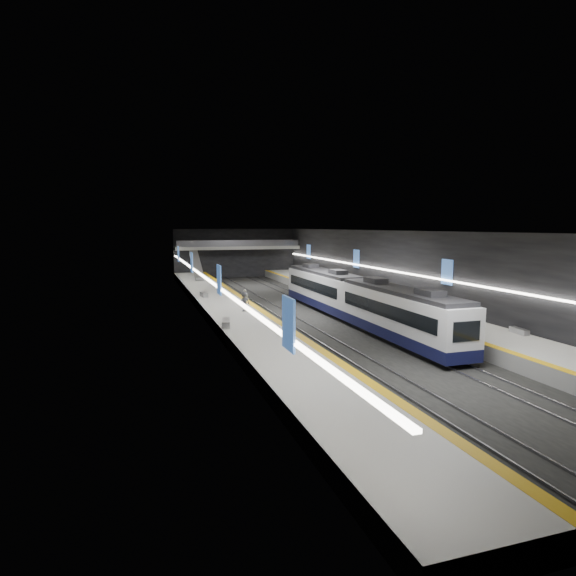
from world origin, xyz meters
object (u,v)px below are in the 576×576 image
object	(u,v)px
bench_right_near	(519,331)
passenger_right_a	(426,305)
bench_left_far	(204,295)
bench_right_far	(383,296)
train	(355,298)
bench_left_near	(226,323)
passenger_left_a	(245,299)
passenger_left_b	(244,302)
escalator	(197,265)

from	to	relation	value
bench_right_near	passenger_right_a	bearing A→B (deg)	115.42
bench_left_far	bench_right_far	size ratio (longest dim) A/B	1.04
bench_right_far	train	bearing A→B (deg)	-155.76
bench_left_near	bench_right_near	distance (m)	20.90
bench_right_near	passenger_left_a	world-z (taller)	passenger_left_a
train	passenger_left_b	distance (m)	9.76
bench_left_far	bench_right_near	size ratio (longest dim) A/B	1.16
bench_left_far	passenger_left_b	world-z (taller)	passenger_left_b
bench_right_near	passenger_right_a	size ratio (longest dim) A/B	0.82
bench_right_far	passenger_right_a	size ratio (longest dim) A/B	0.91
passenger_left_b	bench_right_near	bearing A→B (deg)	116.92
bench_right_near	bench_right_far	size ratio (longest dim) A/B	0.90
bench_left_near	bench_right_far	xyz separation A→B (m)	(18.34, 9.46, -0.03)
bench_left_near	train	bearing A→B (deg)	24.69
bench_left_near	passenger_right_a	bearing A→B (deg)	6.35
bench_right_far	passenger_left_a	xyz separation A→B (m)	(-15.19, -1.88, 0.64)
train	passenger_right_a	xyz separation A→B (m)	(4.42, -4.24, -0.21)
escalator	passenger_left_a	world-z (taller)	escalator
escalator	passenger_right_a	bearing A→B (deg)	-67.91
train	passenger_left_b	bearing A→B (deg)	163.04
bench_right_far	passenger_left_b	bearing A→B (deg)	171.66
bench_left_far	bench_right_near	xyz separation A→B (m)	(18.50, -24.51, -0.03)
bench_right_far	bench_left_far	bearing A→B (deg)	139.06
bench_right_near	passenger_left_a	xyz separation A→B (m)	(-15.85, 16.29, 0.66)
bench_left_near	passenger_right_a	distance (m)	16.48
passenger_right_a	bench_right_far	bearing A→B (deg)	-10.89
escalator	passenger_left_b	distance (m)	28.46
passenger_left_a	bench_right_near	bearing A→B (deg)	22.87
escalator	passenger_left_a	size ratio (longest dim) A/B	4.67
escalator	passenger_left_b	size ratio (longest dim) A/B	4.60
bench_right_near	passenger_right_a	xyz separation A→B (m)	(-2.58, 7.46, 0.79)
train	passenger_right_a	size ratio (longest dim) A/B	15.17
train	bench_right_far	size ratio (longest dim) A/B	16.70
bench_right_far	passenger_left_b	distance (m)	16.10
bench_right_near	bench_right_far	distance (m)	18.18
escalator	bench_left_far	xyz separation A→B (m)	(-1.50, -18.47, -1.67)
bench_left_near	escalator	bearing A→B (deg)	97.37
bench_right_near	passenger_left_b	size ratio (longest dim) A/B	0.93
bench_left_near	bench_left_far	bearing A→B (deg)	98.89
bench_left_far	bench_left_near	bearing A→B (deg)	-96.93
bench_right_far	passenger_right_a	distance (m)	10.91
bench_left_near	bench_left_far	size ratio (longest dim) A/B	1.09
passenger_left_b	train	bearing A→B (deg)	141.64
passenger_left_b	passenger_right_a	bearing A→B (deg)	131.35
bench_left_far	passenger_left_a	size ratio (longest dim) A/B	1.10
train	bench_right_far	bearing A→B (deg)	45.61
passenger_left_a	bench_left_near	bearing A→B (deg)	-43.90
escalator	passenger_left_a	bearing A→B (deg)	-87.53
train	passenger_left_a	distance (m)	9.98
bench_right_far	passenger_left_b	world-z (taller)	passenger_left_b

